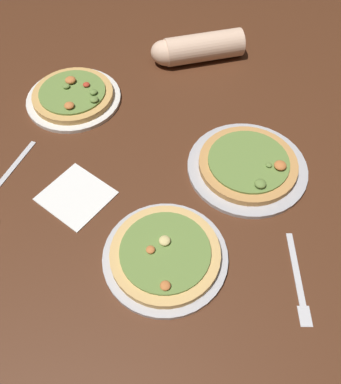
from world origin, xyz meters
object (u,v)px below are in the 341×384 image
pizza_plate_near (165,255)px  diner_arm (195,49)px  fork_spare (9,172)px  napkin_folded (76,196)px  pizza_plate_far (248,165)px  fork_left (298,279)px  pizza_plate_side (73,96)px

pizza_plate_near → diner_arm: 0.73m
fork_spare → napkin_folded: bearing=-4.2°
pizza_plate_far → diner_arm: 0.48m
pizza_plate_near → diner_arm: bearing=100.6°
fork_left → pizza_plate_side: bearing=152.2°
fork_spare → diner_arm: size_ratio=0.78×
pizza_plate_near → napkin_folded: bearing=160.6°
fork_left → diner_arm: (-0.43, 0.68, 0.04)m
pizza_plate_near → fork_spare: 0.48m
pizza_plate_near → pizza_plate_far: (0.13, 0.31, -0.00)m
pizza_plate_near → napkin_folded: size_ratio=1.80×
pizza_plate_near → napkin_folded: 0.28m
diner_arm → fork_left: bearing=-57.9°
pizza_plate_far → fork_left: (0.17, -0.27, -0.01)m
pizza_plate_side → pizza_plate_far: bearing=-10.8°
pizza_plate_far → napkin_folded: pizza_plate_far is taller
diner_arm → fork_spare: bearing=-118.7°
pizza_plate_far → fork_spare: 0.63m
napkin_folded → pizza_plate_near: bearing=-19.4°
pizza_plate_near → napkin_folded: (-0.27, 0.09, -0.01)m
pizza_plate_side → napkin_folded: size_ratio=1.80×
pizza_plate_near → pizza_plate_side: size_ratio=1.00×
pizza_plate_near → diner_arm: diner_arm is taller
pizza_plate_near → pizza_plate_far: pizza_plate_far is taller
fork_left → fork_spare: same height
fork_spare → pizza_plate_far: bearing=19.0°
pizza_plate_side → fork_spare: (-0.04, -0.31, -0.01)m
napkin_folded → fork_spare: (-0.20, 0.01, -0.00)m
pizza_plate_near → pizza_plate_side: 0.60m
diner_arm → pizza_plate_side: bearing=-134.3°
fork_left → fork_spare: size_ratio=0.95×
napkin_folded → diner_arm: bearing=78.0°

